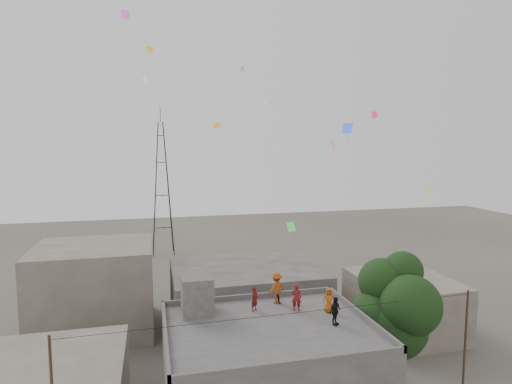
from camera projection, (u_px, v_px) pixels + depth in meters
parapet at (269, 324)px, 20.83m from camera, size 10.00×8.00×0.30m
stair_head_box at (197, 294)px, 22.49m from camera, size 1.60×1.80×2.00m
neighbor_north at (247, 296)px, 35.23m from camera, size 12.00×9.00×5.00m
neighbor_northwest at (95, 288)px, 34.20m from camera, size 9.00×8.00×7.00m
neighbor_east at (403, 305)px, 34.25m from camera, size 7.00×8.00×4.40m
tree at (397, 309)px, 23.17m from camera, size 4.90×4.60×9.10m
utility_line at (286, 383)px, 20.01m from camera, size 20.12×0.62×7.40m
transmission_tower at (162, 188)px, 58.18m from camera, size 2.97×2.97×20.01m
person_red_adult at (296, 297)px, 22.82m from camera, size 0.63×0.54×1.45m
person_orange_child at (329, 300)px, 22.60m from camera, size 0.75×0.60×1.33m
person_dark_child at (277, 293)px, 23.97m from camera, size 0.69×0.66×1.12m
person_dark_adult at (335, 311)px, 20.99m from camera, size 0.89×0.74×1.42m
person_orange_adult at (276, 288)px, 23.91m from camera, size 1.28×1.04×1.73m
person_red_child at (255, 299)px, 22.81m from camera, size 0.57×0.55×1.31m
kites at (276, 125)px, 25.98m from camera, size 19.87×18.94×12.56m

